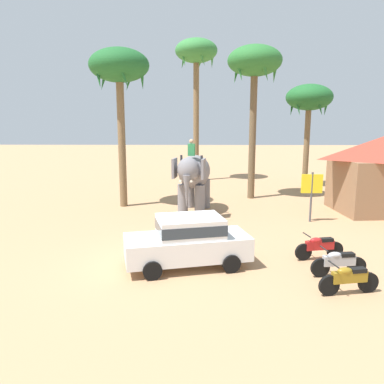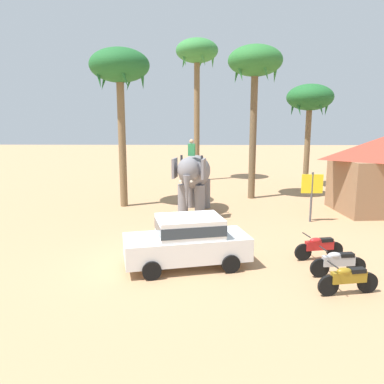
{
  "view_description": "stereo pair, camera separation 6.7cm",
  "coord_description": "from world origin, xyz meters",
  "views": [
    {
      "loc": [
        1.08,
        -12.71,
        4.87
      ],
      "look_at": [
        0.78,
        4.38,
        1.6
      ],
      "focal_mm": 35.87,
      "sensor_mm": 36.0,
      "label": 1
    },
    {
      "loc": [
        1.14,
        -12.71,
        4.87
      ],
      "look_at": [
        0.78,
        4.38,
        1.6
      ],
      "focal_mm": 35.87,
      "sensor_mm": 36.0,
      "label": 2
    }
  ],
  "objects": [
    {
      "name": "motorcycle_second_in_row",
      "position": [
        5.47,
        -1.28,
        0.46
      ],
      "size": [
        1.8,
        0.55,
        0.94
      ],
      "color": "black",
      "rests_on": "ground"
    },
    {
      "name": "car_sedan_foreground",
      "position": [
        0.74,
        -0.52,
        0.93
      ],
      "size": [
        4.39,
        2.63,
        1.7
      ],
      "color": "white",
      "rests_on": "ground"
    },
    {
      "name": "roadside_hut",
      "position": [
        10.66,
        7.36,
        2.12
      ],
      "size": [
        5.32,
        4.59,
        4.0
      ],
      "color": "#8C6647",
      "rests_on": "ground"
    },
    {
      "name": "palm_tree_behind_elephant",
      "position": [
        4.35,
        10.82,
        7.91
      ],
      "size": [
        3.2,
        3.2,
        9.12
      ],
      "color": "brown",
      "rests_on": "ground"
    },
    {
      "name": "motorcycle_nearest_camera",
      "position": [
        5.32,
        -2.54,
        0.46
      ],
      "size": [
        1.79,
        0.58,
        0.94
      ],
      "color": "black",
      "rests_on": "ground"
    },
    {
      "name": "ground_plane",
      "position": [
        0.0,
        0.0,
        0.0
      ],
      "size": [
        120.0,
        120.0,
        0.0
      ],
      "primitive_type": "plane",
      "color": "tan"
    },
    {
      "name": "palm_tree_far_back",
      "position": [
        0.88,
        17.68,
        9.46
      ],
      "size": [
        3.2,
        3.2,
        10.83
      ],
      "color": "brown",
      "rests_on": "ground"
    },
    {
      "name": "palm_tree_near_hut",
      "position": [
        8.73,
        14.71,
        6.15
      ],
      "size": [
        3.2,
        3.2,
        7.24
      ],
      "color": "brown",
      "rests_on": "ground"
    },
    {
      "name": "elephant_with_mahout",
      "position": [
        0.82,
        7.04,
        1.99
      ],
      "size": [
        2.14,
        3.99,
        3.88
      ],
      "color": "slate",
      "rests_on": "ground"
    },
    {
      "name": "signboard_yellow",
      "position": [
        6.45,
        5.26,
        1.69
      ],
      "size": [
        1.0,
        0.1,
        2.4
      ],
      "color": "#4C4C51",
      "rests_on": "ground"
    },
    {
      "name": "palm_tree_left_of_road",
      "position": [
        -3.16,
        8.44,
        7.41
      ],
      "size": [
        3.2,
        3.2,
        8.57
      ],
      "color": "brown",
      "rests_on": "ground"
    },
    {
      "name": "motorcycle_mid_row",
      "position": [
        5.33,
        0.2,
        0.46
      ],
      "size": [
        1.78,
        0.61,
        0.94
      ],
      "color": "black",
      "rests_on": "ground"
    }
  ]
}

